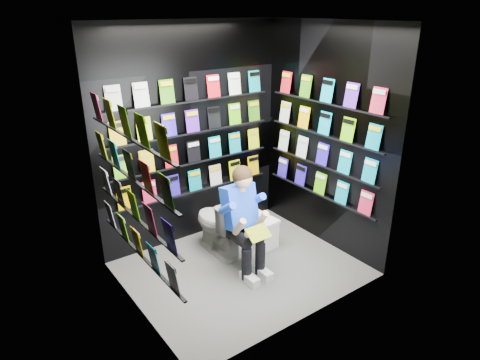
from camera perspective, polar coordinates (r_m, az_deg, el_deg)
floor at (r=4.88m, az=0.20°, el=-11.75°), size 2.40×2.40×0.00m
ceiling at (r=4.05m, az=0.25°, el=20.45°), size 2.40×2.40×0.00m
wall_back at (r=5.09m, az=-6.45°, el=5.81°), size 2.40×0.04×2.60m
wall_front at (r=3.59m, az=9.68°, el=-1.49°), size 2.40×0.04×2.60m
wall_left at (r=3.76m, az=-14.73°, el=-0.82°), size 0.04×2.00×2.60m
wall_right at (r=5.06m, az=11.33°, el=5.40°), size 0.04×2.00×2.60m
comics_back at (r=5.07m, az=-6.28°, el=5.79°), size 2.10×0.06×1.37m
comics_left at (r=3.77m, az=-14.32°, el=-0.64°), size 0.06×1.70×1.37m
comics_right at (r=5.04m, az=11.09°, el=5.40°), size 0.06×1.70×1.37m
toilet at (r=5.01m, az=-2.77°, el=-5.88°), size 0.42×0.75×0.73m
longbox at (r=5.28m, az=2.63°, el=-6.84°), size 0.27×0.45×0.33m
longbox_lid at (r=5.19m, az=2.67°, el=-5.11°), size 0.29×0.47×0.03m
reader at (r=4.56m, az=-0.22°, el=-3.58°), size 0.48×0.70×1.28m
held_comic at (r=4.39m, az=2.47°, el=-7.06°), size 0.25×0.15×0.11m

